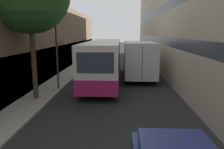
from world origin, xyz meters
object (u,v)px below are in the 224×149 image
object	(u,v)px
panel_van	(101,55)
street_lamp	(55,4)
box_truck	(139,59)
bus	(104,60)

from	to	relation	value
panel_van	street_lamp	xyz separation A→B (m)	(-1.74, -13.10, 4.55)
street_lamp	panel_van	bearing A→B (deg)	82.45
box_truck	panel_van	xyz separation A→B (m)	(-4.02, 8.77, -0.60)
bus	box_truck	size ratio (longest dim) A/B	1.66
street_lamp	bus	bearing A→B (deg)	45.48
bus	box_truck	world-z (taller)	bus
panel_van	street_lamp	distance (m)	13.98
box_truck	panel_van	world-z (taller)	box_truck
bus	panel_van	world-z (taller)	bus
box_truck	street_lamp	bearing A→B (deg)	-143.09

